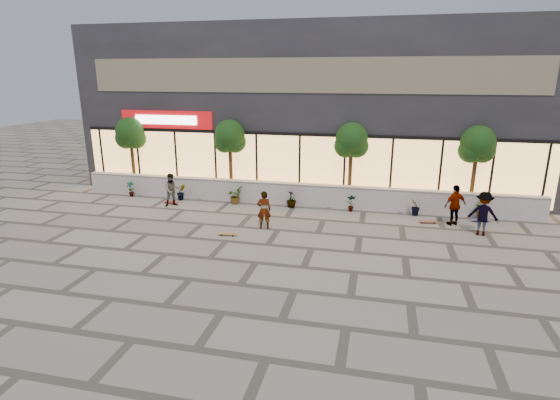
% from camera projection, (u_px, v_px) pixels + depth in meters
% --- Properties ---
extents(ground, '(80.00, 80.00, 0.00)m').
position_uv_depth(ground, '(256.00, 263.00, 14.57)').
color(ground, gray).
rests_on(ground, ground).
extents(planter_wall, '(22.00, 0.42, 1.04)m').
position_uv_depth(planter_wall, '(296.00, 194.00, 20.98)').
color(planter_wall, silver).
rests_on(planter_wall, ground).
extents(retail_building, '(24.00, 9.17, 8.50)m').
position_uv_depth(retail_building, '(314.00, 107.00, 25.08)').
color(retail_building, '#26262B').
rests_on(retail_building, ground).
extents(shrub_a, '(0.43, 0.29, 0.81)m').
position_uv_depth(shrub_a, '(131.00, 189.00, 22.33)').
color(shrub_a, '#163611').
rests_on(shrub_a, ground).
extents(shrub_b, '(0.57, 0.57, 0.81)m').
position_uv_depth(shrub_b, '(181.00, 192.00, 21.72)').
color(shrub_b, '#163611').
rests_on(shrub_b, ground).
extents(shrub_c, '(0.68, 0.77, 0.81)m').
position_uv_depth(shrub_c, '(235.00, 195.00, 21.12)').
color(shrub_c, '#163611').
rests_on(shrub_c, ground).
extents(shrub_d, '(0.64, 0.64, 0.81)m').
position_uv_depth(shrub_d, '(291.00, 199.00, 20.52)').
color(shrub_d, '#163611').
rests_on(shrub_d, ground).
extents(shrub_e, '(0.46, 0.35, 0.81)m').
position_uv_depth(shrub_e, '(351.00, 203.00, 19.92)').
color(shrub_e, '#163611').
rests_on(shrub_e, ground).
extents(shrub_f, '(0.55, 0.57, 0.81)m').
position_uv_depth(shrub_f, '(415.00, 207.00, 19.31)').
color(shrub_f, '#163611').
rests_on(shrub_f, ground).
extents(shrub_g, '(0.77, 0.84, 0.81)m').
position_uv_depth(shrub_g, '(483.00, 211.00, 18.71)').
color(shrub_g, '#163611').
rests_on(shrub_g, ground).
extents(tree_west, '(1.60, 1.50, 3.92)m').
position_uv_depth(tree_west, '(130.00, 135.00, 22.89)').
color(tree_west, '#4D371B').
rests_on(tree_west, ground).
extents(tree_midwest, '(1.60, 1.50, 3.92)m').
position_uv_depth(tree_midwest, '(230.00, 138.00, 21.70)').
color(tree_midwest, '#4D371B').
rests_on(tree_midwest, ground).
extents(tree_mideast, '(1.60, 1.50, 3.92)m').
position_uv_depth(tree_mideast, '(351.00, 142.00, 20.41)').
color(tree_mideast, '#4D371B').
rests_on(tree_mideast, ground).
extents(tree_east, '(1.60, 1.50, 3.92)m').
position_uv_depth(tree_east, '(477.00, 147.00, 19.23)').
color(tree_east, '#4D371B').
rests_on(tree_east, ground).
extents(skater_center, '(0.65, 0.50, 1.57)m').
position_uv_depth(skater_center, '(264.00, 210.00, 17.63)').
color(skater_center, white).
rests_on(skater_center, ground).
extents(skater_left, '(0.97, 0.93, 1.58)m').
position_uv_depth(skater_left, '(172.00, 190.00, 20.63)').
color(skater_left, tan).
rests_on(skater_left, ground).
extents(skater_right_near, '(1.08, 0.87, 1.72)m').
position_uv_depth(skater_right_near, '(455.00, 205.00, 17.99)').
color(skater_right_near, silver).
rests_on(skater_right_near, ground).
extents(skater_right_far, '(1.25, 0.90, 1.74)m').
position_uv_depth(skater_right_far, '(483.00, 214.00, 16.86)').
color(skater_right_far, maroon).
rests_on(skater_right_far, ground).
extents(skateboard_center, '(0.76, 0.24, 0.09)m').
position_uv_depth(skateboard_center, '(227.00, 234.00, 16.98)').
color(skateboard_center, olive).
rests_on(skateboard_center, ground).
extents(skateboard_left, '(0.83, 0.34, 0.10)m').
position_uv_depth(skateboard_left, '(171.00, 202.00, 21.18)').
color(skateboard_left, red).
rests_on(skateboard_left, ground).
extents(skateboard_right_near, '(0.80, 0.35, 0.09)m').
position_uv_depth(skateboard_right_near, '(428.00, 222.00, 18.39)').
color(skateboard_right_near, brown).
rests_on(skateboard_right_near, ground).
extents(skateboard_right_far, '(0.83, 0.34, 0.10)m').
position_uv_depth(skateboard_right_far, '(481.00, 220.00, 18.59)').
color(skateboard_right_far, '#585296').
rests_on(skateboard_right_far, ground).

